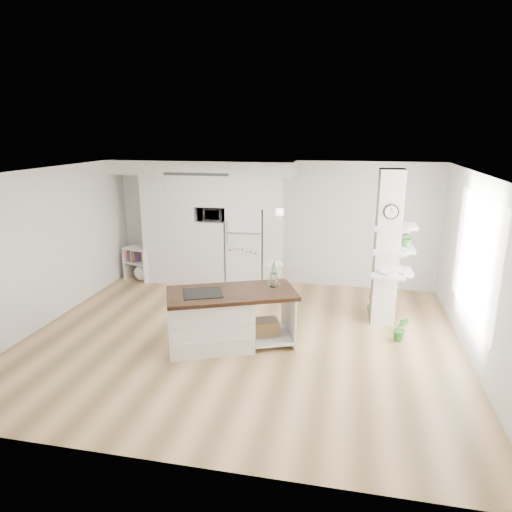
{
  "coord_description": "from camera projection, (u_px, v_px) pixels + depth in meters",
  "views": [
    {
      "loc": [
        1.63,
        -6.69,
        3.31
      ],
      "look_at": [
        0.05,
        0.9,
        1.17
      ],
      "focal_mm": 32.0,
      "sensor_mm": 36.0,
      "label": 1
    }
  ],
  "objects": [
    {
      "name": "floor_plant_b",
      "position": [
        375.0,
        304.0,
        8.3
      ],
      "size": [
        0.29,
        0.29,
        0.51
      ],
      "primitive_type": "imported",
      "rotation": [
        0.0,
        0.0,
        0.03
      ],
      "color": "#378033",
      "rests_on": "floor"
    },
    {
      "name": "floor_plant_a",
      "position": [
        401.0,
        329.0,
        7.35
      ],
      "size": [
        0.24,
        0.2,
        0.44
      ],
      "primitive_type": "imported",
      "rotation": [
        0.0,
        0.0,
        -0.02
      ],
      "color": "#378033",
      "rests_on": "floor"
    },
    {
      "name": "window",
      "position": [
        475.0,
        257.0,
        6.71
      ],
      "size": [
        0.0,
        2.4,
        2.4
      ],
      "primitive_type": "plane",
      "rotation": [
        1.57,
        0.0,
        -1.57
      ],
      "color": "white",
      "rests_on": "room"
    },
    {
      "name": "bookshelf",
      "position": [
        140.0,
        266.0,
        10.36
      ],
      "size": [
        0.72,
        0.54,
        0.76
      ],
      "rotation": [
        0.0,
        0.0,
        -0.3
      ],
      "color": "silver",
      "rests_on": "floor"
    },
    {
      "name": "cabinet_wall",
      "position": [
        205.0,
        216.0,
        9.92
      ],
      "size": [
        4.0,
        0.71,
        2.7
      ],
      "color": "silver",
      "rests_on": "floor"
    },
    {
      "name": "column",
      "position": [
        392.0,
        249.0,
        7.75
      ],
      "size": [
        0.69,
        0.9,
        2.7
      ],
      "color": "silver",
      "rests_on": "floor"
    },
    {
      "name": "shelf_plant",
      "position": [
        407.0,
        238.0,
        7.82
      ],
      "size": [
        0.27,
        0.23,
        0.3
      ],
      "primitive_type": "imported",
      "color": "#378033",
      "rests_on": "column"
    },
    {
      "name": "microwave",
      "position": [
        212.0,
        214.0,
        9.82
      ],
      "size": [
        0.54,
        0.37,
        0.3
      ],
      "primitive_type": "imported",
      "color": "#2D2D2D",
      "rests_on": "cabinet_wall"
    },
    {
      "name": "pendant_light",
      "position": [
        354.0,
        213.0,
        6.76
      ],
      "size": [
        0.12,
        0.12,
        0.1
      ],
      "primitive_type": "cylinder",
      "color": "white",
      "rests_on": "room"
    },
    {
      "name": "kitchen_island",
      "position": [
        218.0,
        318.0,
        7.15
      ],
      "size": [
        2.19,
        1.64,
        1.46
      ],
      "rotation": [
        0.0,
        0.0,
        0.4
      ],
      "color": "silver",
      "rests_on": "floor"
    },
    {
      "name": "floor",
      "position": [
        242.0,
        338.0,
        7.51
      ],
      "size": [
        7.0,
        6.0,
        0.01
      ],
      "primitive_type": "cube",
      "color": "tan",
      "rests_on": "ground"
    },
    {
      "name": "refrigerator",
      "position": [
        247.0,
        246.0,
        9.92
      ],
      "size": [
        0.78,
        0.69,
        1.75
      ],
      "color": "white",
      "rests_on": "floor"
    },
    {
      "name": "room",
      "position": [
        241.0,
        228.0,
        7.02
      ],
      "size": [
        7.04,
        6.04,
        2.72
      ],
      "color": "white",
      "rests_on": "ground"
    },
    {
      "name": "decor_bowl",
      "position": [
        387.0,
        273.0,
        7.65
      ],
      "size": [
        0.22,
        0.22,
        0.05
      ],
      "primitive_type": "imported",
      "color": "white",
      "rests_on": "column"
    }
  ]
}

